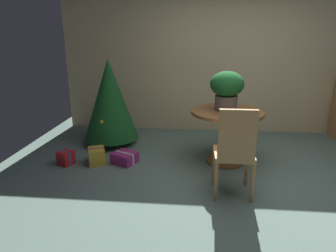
{
  "coord_description": "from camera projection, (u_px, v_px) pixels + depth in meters",
  "views": [
    {
      "loc": [
        -0.64,
        -3.18,
        1.7
      ],
      "look_at": [
        -0.97,
        0.32,
        0.62
      ],
      "focal_mm": 31.81,
      "sensor_mm": 36.0,
      "label": 1
    }
  ],
  "objects": [
    {
      "name": "ground_plane",
      "position": [
        248.0,
        187.0,
        3.46
      ],
      "size": [
        6.6,
        6.6,
        0.0
      ],
      "primitive_type": "plane",
      "color": "slate"
    },
    {
      "name": "back_wall_panel",
      "position": [
        233.0,
        59.0,
        5.18
      ],
      "size": [
        6.0,
        0.1,
        2.6
      ],
      "primitive_type": "cube",
      "color": "beige",
      "rests_on": "ground_plane"
    },
    {
      "name": "round_dining_table",
      "position": [
        226.0,
        128.0,
        3.99
      ],
      "size": [
        0.96,
        0.96,
        0.74
      ],
      "color": "brown",
      "rests_on": "ground_plane"
    },
    {
      "name": "flower_vase",
      "position": [
        227.0,
        88.0,
        3.84
      ],
      "size": [
        0.44,
        0.44,
        0.52
      ],
      "color": "#665B51",
      "rests_on": "round_dining_table"
    },
    {
      "name": "wooden_chair_near",
      "position": [
        235.0,
        149.0,
        3.11
      ],
      "size": [
        0.42,
        0.42,
        1.01
      ],
      "color": "#B27F4C",
      "rests_on": "ground_plane"
    },
    {
      "name": "holiday_tree",
      "position": [
        110.0,
        100.0,
        4.64
      ],
      "size": [
        0.86,
        0.86,
        1.35
      ],
      "color": "brown",
      "rests_on": "ground_plane"
    },
    {
      "name": "gift_box_gold",
      "position": [
        97.0,
        156.0,
        4.07
      ],
      "size": [
        0.29,
        0.32,
        0.22
      ],
      "color": "gold",
      "rests_on": "ground_plane"
    },
    {
      "name": "gift_box_purple",
      "position": [
        125.0,
        158.0,
        4.1
      ],
      "size": [
        0.39,
        0.38,
        0.15
      ],
      "color": "#9E287A",
      "rests_on": "ground_plane"
    },
    {
      "name": "gift_box_red",
      "position": [
        66.0,
        158.0,
        4.05
      ],
      "size": [
        0.24,
        0.24,
        0.18
      ],
      "color": "red",
      "rests_on": "ground_plane"
    }
  ]
}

